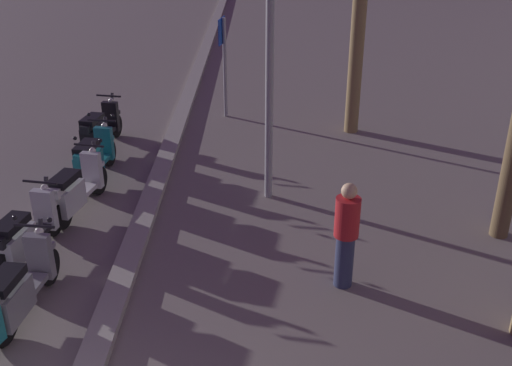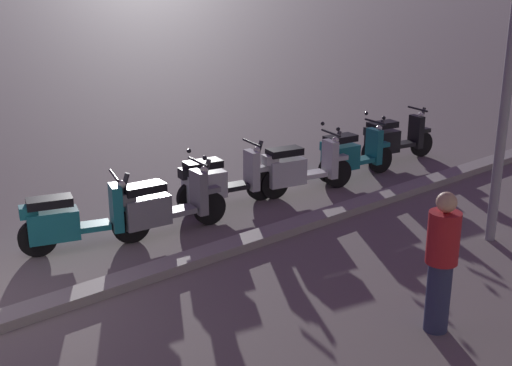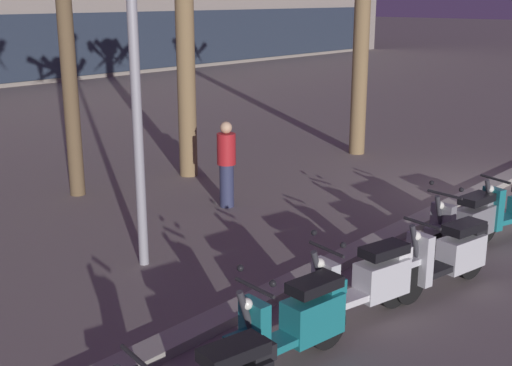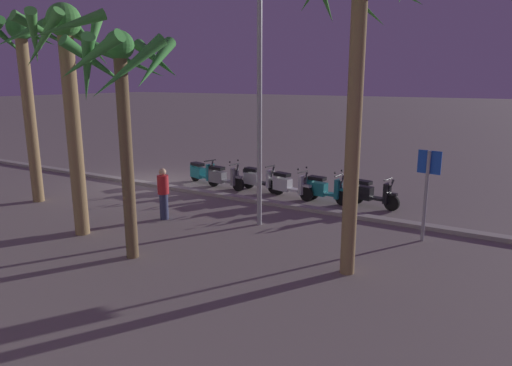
{
  "view_description": "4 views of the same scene",
  "coord_description": "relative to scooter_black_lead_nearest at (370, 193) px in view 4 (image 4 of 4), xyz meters",
  "views": [
    {
      "loc": [
        3.25,
        2.3,
        4.98
      ],
      "look_at": [
        -5.16,
        2.22,
        0.95
      ],
      "focal_mm": 42.34,
      "sensor_mm": 36.0,
      "label": 1
    },
    {
      "loc": [
        1.82,
        7.14,
        3.75
      ],
      "look_at": [
        -3.78,
        0.5,
        0.97
      ],
      "focal_mm": 47.05,
      "sensor_mm": 36.0,
      "label": 2
    },
    {
      "loc": [
        -12.17,
        -4.75,
        3.72
      ],
      "look_at": [
        -5.32,
        1.41,
        1.14
      ],
      "focal_mm": 46.84,
      "sensor_mm": 36.0,
      "label": 3
    },
    {
      "loc": [
        -13.03,
        13.49,
        4.17
      ],
      "look_at": [
        -6.57,
        2.6,
        1.28
      ],
      "focal_mm": 32.0,
      "sensor_mm": 36.0,
      "label": 4
    }
  ],
  "objects": [
    {
      "name": "ground_plane",
      "position": [
        8.78,
        1.14,
        -0.46
      ],
      "size": [
        200.0,
        200.0,
        0.0
      ],
      "primitive_type": "plane",
      "color": "slate"
    },
    {
      "name": "curb_strip",
      "position": [
        8.78,
        1.47,
        -0.4
      ],
      "size": [
        60.0,
        0.36,
        0.12
      ],
      "primitive_type": "cube",
      "color": "gray",
      "rests_on": "ground"
    },
    {
      "name": "scooter_black_lead_nearest",
      "position": [
        0.0,
        0.0,
        0.0
      ],
      "size": [
        1.78,
        0.66,
        1.04
      ],
      "color": "black",
      "rests_on": "ground"
    },
    {
      "name": "scooter_teal_tail_end",
      "position": [
        1.55,
        0.27,
        0.01
      ],
      "size": [
        1.73,
        0.59,
        1.17
      ],
      "color": "black",
      "rests_on": "ground"
    },
    {
      "name": "scooter_silver_mid_rear",
      "position": [
        2.89,
        0.29,
        0.0
      ],
      "size": [
        1.81,
        0.7,
        1.17
      ],
      "color": "black",
      "rests_on": "ground"
    },
    {
      "name": "scooter_silver_mid_front",
      "position": [
        4.36,
        -0.04,
        -0.0
      ],
      "size": [
        1.78,
        0.66,
        1.04
      ],
      "color": "black",
      "rests_on": "ground"
    },
    {
      "name": "scooter_grey_last_in_row",
      "position": [
        5.71,
        0.37,
        -0.0
      ],
      "size": [
        1.79,
        0.57,
        1.17
      ],
      "color": "black",
      "rests_on": "ground"
    },
    {
      "name": "scooter_teal_gap_after_mid",
      "position": [
        6.96,
        0.06,
        -0.01
      ],
      "size": [
        1.73,
        0.79,
        1.04
      ],
      "color": "black",
      "rests_on": "ground"
    },
    {
      "name": "crossing_sign",
      "position": [
        -2.21,
        2.54,
        1.05
      ],
      "size": [
        0.6,
        0.16,
        2.4
      ],
      "color": "#939399",
      "rests_on": "ground"
    },
    {
      "name": "palm_tree_near_sign",
      "position": [
        3.55,
        7.29,
        3.61
      ],
      "size": [
        2.59,
        2.57,
        5.21
      ],
      "color": "brown",
      "rests_on": "ground"
    },
    {
      "name": "palm_tree_mid_walkway",
      "position": [
        10.17,
        5.24,
        4.08
      ],
      "size": [
        2.24,
        2.25,
        6.22
      ],
      "color": "olive",
      "rests_on": "ground"
    },
    {
      "name": "palm_tree_by_mall_entrance",
      "position": [
        6.01,
        6.76,
        4.03
      ],
      "size": [
        2.53,
        2.52,
        6.02
      ],
      "color": "olive",
      "rests_on": "ground"
    },
    {
      "name": "palm_tree_far_corner",
      "position": [
        -1.17,
        5.53,
        4.67
      ],
      "size": [
        2.61,
        2.58,
        6.76
      ],
      "color": "olive",
      "rests_on": "ground"
    },
    {
      "name": "pedestrian_by_palm_tree",
      "position": [
        4.95,
        4.59,
        0.37
      ],
      "size": [
        0.34,
        0.34,
        1.58
      ],
      "color": "#2D3351",
      "rests_on": "ground"
    },
    {
      "name": "street_lamp",
      "position": [
        2.19,
        3.57,
        3.89
      ],
      "size": [
        0.36,
        0.36,
        7.19
      ],
      "color": "#939399",
      "rests_on": "ground"
    }
  ]
}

